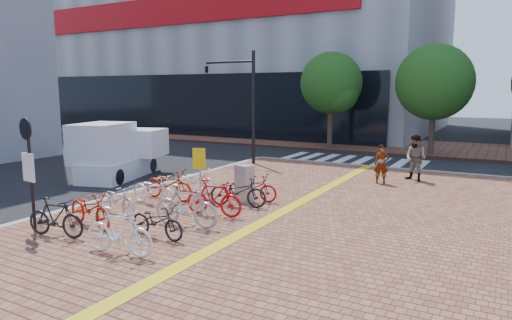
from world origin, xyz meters
The scene contains 25 objects.
ground centered at (0.00, 0.00, 0.00)m, with size 120.00×120.00×0.00m, color black.
tactile_strip centered at (2.00, -5.00, 0.16)m, with size 0.40×34.00×0.01m, color gold.
kerb_north centered at (3.00, 12.00, 0.08)m, with size 14.00×0.25×0.15m, color gray.
far_sidewalk centered at (0.00, 21.00, 0.07)m, with size 70.00×8.00×0.15m, color brown.
crosswalk centered at (0.50, 14.00, 0.01)m, with size 7.50×4.00×0.01m.
street_trees centered at (5.04, 17.45, 4.10)m, with size 16.20×4.60×6.35m.
bike_0 centered at (-1.91, -2.50, 0.65)m, with size 0.47×1.65×0.99m, color black.
bike_1 centered at (-1.85, -1.48, 0.64)m, with size 0.65×1.88×0.99m, color #B6230D.
bike_2 centered at (-2.15, -0.25, 0.59)m, with size 0.59×1.69×0.89m, color silver.
bike_3 centered at (-1.94, 1.12, 0.64)m, with size 0.65×1.86×0.98m, color white.
bike_4 centered at (-2.00, 1.93, 0.67)m, with size 0.69×1.99×1.05m, color #AF210C.
bike_5 centered at (-1.90, 3.27, 0.58)m, with size 0.56×1.62×0.85m, color silver.
bike_6 centered at (0.40, -2.66, 0.69)m, with size 0.50×1.79×1.07m, color white.
bike_7 centered at (0.35, -1.35, 0.58)m, with size 0.57×1.64×0.86m, color black.
bike_8 centered at (0.40, -0.25, 0.72)m, with size 0.53×1.89×1.14m, color #B0B0B5.
bike_9 centered at (0.45, 0.98, 0.68)m, with size 0.50×1.77×1.06m, color red.
bike_10 centered at (0.50, 2.25, 0.63)m, with size 0.64×1.84×0.97m, color black.
bike_11 centered at (0.52, 3.12, 0.60)m, with size 0.60×1.72×0.90m, color #A50B17.
pedestrian_a centered at (3.55, 7.99, 0.91)m, with size 0.56×0.37×1.53m, color gray.
pedestrian_b centered at (4.61, 9.20, 1.07)m, with size 0.90×0.70×1.85m, color #4A4F5D.
utility_box centered at (0.34, 2.92, 0.75)m, with size 0.55×0.40×1.20m, color #ABABAF.
yellow_sign centered at (-1.42, 2.88, 1.30)m, with size 0.44×0.17×1.65m.
notice_sign centered at (-2.73, -2.54, 2.00)m, with size 0.54×0.16×2.94m.
traffic_light_pole centered at (-4.49, 9.87, 3.94)m, with size 2.95×1.14×5.49m.
box_truck centered at (-6.91, 4.49, 1.13)m, with size 2.80×4.46×2.39m.
Camera 1 is at (7.73, -9.66, 3.77)m, focal length 32.00 mm.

